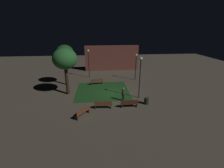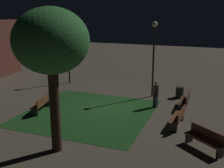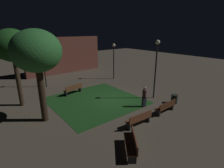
% 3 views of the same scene
% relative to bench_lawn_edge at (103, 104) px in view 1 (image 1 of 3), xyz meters
% --- Properties ---
extents(ground_plane, '(60.00, 60.00, 0.00)m').
position_rel_bench_lawn_edge_xyz_m(ground_plane, '(1.38, 4.19, -0.48)').
color(ground_plane, '#4C4438').
extents(grass_lawn, '(6.89, 6.85, 0.01)m').
position_rel_bench_lawn_edge_xyz_m(grass_lawn, '(0.10, 4.98, -0.48)').
color(grass_lawn, '#194219').
rests_on(grass_lawn, ground).
extents(bench_lawn_edge, '(1.83, 0.59, 0.88)m').
position_rel_bench_lawn_edge_xyz_m(bench_lawn_edge, '(0.00, 0.00, 0.00)').
color(bench_lawn_edge, brown).
rests_on(bench_lawn_edge, ground).
extents(bench_path_side, '(1.80, 0.48, 0.88)m').
position_rel_bench_lawn_edge_xyz_m(bench_path_side, '(2.75, -0.00, 0.00)').
color(bench_path_side, '#422314').
rests_on(bench_path_side, ground).
extents(bench_near_trees, '(1.86, 0.80, 0.88)m').
position_rel_bench_lawn_edge_xyz_m(bench_near_trees, '(-0.59, 7.57, 0.00)').
color(bench_near_trees, brown).
rests_on(bench_near_trees, ground).
extents(bench_corner, '(1.48, 1.72, 0.88)m').
position_rel_bench_lawn_edge_xyz_m(bench_corner, '(-2.03, -1.37, 0.00)').
color(bench_corner, brown).
rests_on(bench_corner, ground).
extents(tree_lawn_side, '(2.48, 2.48, 5.77)m').
position_rel_bench_lawn_edge_xyz_m(tree_lawn_side, '(-4.88, 7.83, 4.05)').
color(tree_lawn_side, '#38281C').
rests_on(tree_lawn_side, ground).
extents(tree_tall_center, '(2.89, 2.89, 5.75)m').
position_rel_bench_lawn_edge_xyz_m(tree_tall_center, '(-4.27, 4.32, 3.94)').
color(tree_tall_center, '#2D2116').
rests_on(tree_tall_center, ground).
extents(lamp_post_plaza_west, '(0.36, 0.36, 4.65)m').
position_rel_bench_lawn_edge_xyz_m(lamp_post_plaza_west, '(-1.84, 11.22, 2.67)').
color(lamp_post_plaza_west, black).
rests_on(lamp_post_plaza_west, ground).
extents(lamp_post_plaza_east, '(0.36, 0.36, 4.15)m').
position_rel_bench_lawn_edge_xyz_m(lamp_post_plaza_east, '(5.57, 9.24, 2.37)').
color(lamp_post_plaza_east, black).
rests_on(lamp_post_plaza_east, ground).
extents(lamp_post_path_center, '(0.36, 0.36, 4.90)m').
position_rel_bench_lawn_edge_xyz_m(lamp_post_path_center, '(4.37, 2.32, 2.82)').
color(lamp_post_path_center, black).
rests_on(lamp_post_path_center, ground).
extents(trash_bin, '(0.51, 0.51, 0.71)m').
position_rel_bench_lawn_edge_xyz_m(trash_bin, '(4.77, 0.58, -0.12)').
color(trash_bin, black).
rests_on(trash_bin, ground).
extents(pedestrian, '(0.32, 0.32, 1.61)m').
position_rel_bench_lawn_edge_xyz_m(pedestrian, '(2.34, 1.66, 0.37)').
color(pedestrian, black).
rests_on(pedestrian, ground).
extents(building_wall_backdrop, '(10.25, 0.80, 4.74)m').
position_rel_bench_lawn_edge_xyz_m(building_wall_backdrop, '(2.41, 15.85, 1.89)').
color(building_wall_backdrop, brown).
rests_on(building_wall_backdrop, ground).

